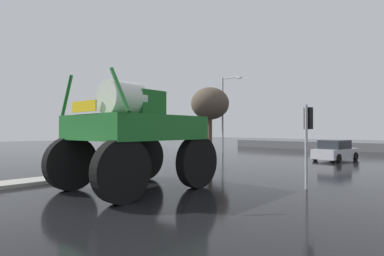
{
  "coord_description": "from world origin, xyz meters",
  "views": [
    {
      "loc": [
        9.69,
        -2.7,
        2.22
      ],
      "look_at": [
        0.31,
        7.35,
        2.33
      ],
      "focal_mm": 28.9,
      "sensor_mm": 36.0,
      "label": 1
    }
  ],
  "objects_px": {
    "traffic_signal_near_left": "(144,117)",
    "streetlight_far_left": "(224,110)",
    "oversize_sprayer": "(135,133)",
    "traffic_signal_near_right": "(308,128)",
    "bare_tree_left": "(210,104)",
    "sedan_ahead": "(335,151)"
  },
  "relations": [
    {
      "from": "traffic_signal_near_left",
      "to": "bare_tree_left",
      "type": "distance_m",
      "value": 12.39
    },
    {
      "from": "oversize_sprayer",
      "to": "streetlight_far_left",
      "type": "bearing_deg",
      "value": 25.62
    },
    {
      "from": "sedan_ahead",
      "to": "bare_tree_left",
      "type": "bearing_deg",
      "value": 101.33
    },
    {
      "from": "traffic_signal_near_right",
      "to": "bare_tree_left",
      "type": "height_order",
      "value": "bare_tree_left"
    },
    {
      "from": "traffic_signal_near_left",
      "to": "streetlight_far_left",
      "type": "relative_size",
      "value": 0.56
    },
    {
      "from": "oversize_sprayer",
      "to": "streetlight_far_left",
      "type": "distance_m",
      "value": 19.78
    },
    {
      "from": "traffic_signal_near_right",
      "to": "streetlight_far_left",
      "type": "relative_size",
      "value": 0.43
    },
    {
      "from": "streetlight_far_left",
      "to": "sedan_ahead",
      "type": "bearing_deg",
      "value": -3.53
    },
    {
      "from": "streetlight_far_left",
      "to": "oversize_sprayer",
      "type": "bearing_deg",
      "value": -62.86
    },
    {
      "from": "oversize_sprayer",
      "to": "traffic_signal_near_right",
      "type": "relative_size",
      "value": 1.74
    },
    {
      "from": "streetlight_far_left",
      "to": "bare_tree_left",
      "type": "height_order",
      "value": "streetlight_far_left"
    },
    {
      "from": "sedan_ahead",
      "to": "bare_tree_left",
      "type": "distance_m",
      "value": 12.12
    },
    {
      "from": "bare_tree_left",
      "to": "sedan_ahead",
      "type": "bearing_deg",
      "value": 3.89
    },
    {
      "from": "sedan_ahead",
      "to": "traffic_signal_near_left",
      "type": "distance_m",
      "value": 14.3
    },
    {
      "from": "traffic_signal_near_left",
      "to": "traffic_signal_near_right",
      "type": "relative_size",
      "value": 1.31
    },
    {
      "from": "oversize_sprayer",
      "to": "bare_tree_left",
      "type": "xyz_separation_m",
      "value": [
        -9.62,
        16.06,
        2.69
      ]
    },
    {
      "from": "traffic_signal_near_right",
      "to": "bare_tree_left",
      "type": "distance_m",
      "value": 18.54
    },
    {
      "from": "sedan_ahead",
      "to": "oversize_sprayer",
      "type": "bearing_deg",
      "value": -178.53
    },
    {
      "from": "sedan_ahead",
      "to": "streetlight_far_left",
      "type": "bearing_deg",
      "value": 93.91
    },
    {
      "from": "oversize_sprayer",
      "to": "streetlight_far_left",
      "type": "xyz_separation_m",
      "value": [
        -8.97,
        17.5,
        2.13
      ]
    },
    {
      "from": "sedan_ahead",
      "to": "traffic_signal_near_left",
      "type": "relative_size",
      "value": 1.02
    },
    {
      "from": "oversize_sprayer",
      "to": "streetlight_far_left",
      "type": "relative_size",
      "value": 0.75
    }
  ]
}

